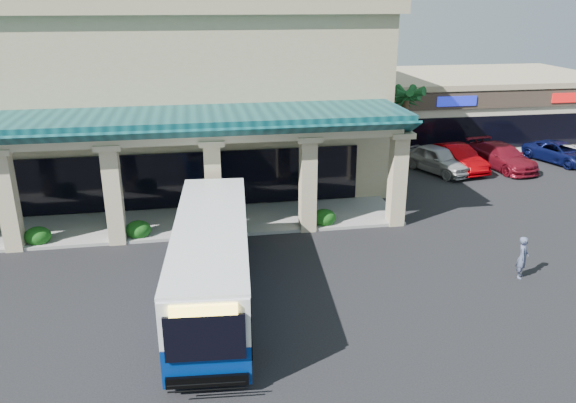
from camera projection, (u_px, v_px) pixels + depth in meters
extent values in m
plane|color=black|center=(297.00, 281.00, 22.60)|extent=(110.00, 110.00, 0.00)
imported|color=#4A5271|center=(523.00, 257.00, 22.66)|extent=(0.72, 0.77, 1.77)
imported|color=#A7A7A7|center=(438.00, 159.00, 36.52)|extent=(3.87, 5.52, 1.75)
imported|color=#930004|center=(457.00, 158.00, 37.00)|extent=(2.51, 5.24, 1.66)
imported|color=maroon|center=(502.00, 156.00, 37.41)|extent=(3.16, 5.85, 1.61)
imported|color=#0B1144|center=(560.00, 153.00, 38.73)|extent=(3.84, 5.53, 1.40)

